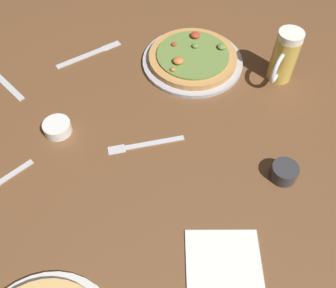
{
  "coord_description": "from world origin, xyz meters",
  "views": [
    {
      "loc": [
        -0.2,
        -0.53,
        0.78
      ],
      "look_at": [
        0.0,
        0.0,
        0.02
      ],
      "focal_mm": 39.84,
      "sensor_mm": 36.0,
      "label": 1
    }
  ],
  "objects_px": {
    "beer_mug_dark": "(284,57)",
    "knife_spare": "(89,54)",
    "ramekin_butter": "(284,172)",
    "fork_left": "(144,144)",
    "napkin_folded": "(224,260)",
    "knife_right": "(1,79)",
    "pizza_plate_far": "(193,59)",
    "ramekin_sauce": "(57,128)"
  },
  "relations": [
    {
      "from": "pizza_plate_far",
      "to": "ramekin_sauce",
      "type": "xyz_separation_m",
      "value": [
        -0.44,
        -0.13,
        -0.0
      ]
    },
    {
      "from": "fork_left",
      "to": "ramekin_butter",
      "type": "bearing_deg",
      "value": -35.88
    },
    {
      "from": "ramekin_butter",
      "to": "napkin_folded",
      "type": "xyz_separation_m",
      "value": [
        -0.23,
        -0.14,
        -0.02
      ]
    },
    {
      "from": "napkin_folded",
      "to": "fork_left",
      "type": "bearing_deg",
      "value": 100.22
    },
    {
      "from": "pizza_plate_far",
      "to": "knife_spare",
      "type": "relative_size",
      "value": 1.42
    },
    {
      "from": "napkin_folded",
      "to": "knife_right",
      "type": "height_order",
      "value": "napkin_folded"
    },
    {
      "from": "napkin_folded",
      "to": "knife_right",
      "type": "bearing_deg",
      "value": 118.18
    },
    {
      "from": "pizza_plate_far",
      "to": "beer_mug_dark",
      "type": "height_order",
      "value": "beer_mug_dark"
    },
    {
      "from": "pizza_plate_far",
      "to": "ramekin_butter",
      "type": "distance_m",
      "value": 0.46
    },
    {
      "from": "beer_mug_dark",
      "to": "knife_spare",
      "type": "height_order",
      "value": "beer_mug_dark"
    },
    {
      "from": "beer_mug_dark",
      "to": "knife_spare",
      "type": "distance_m",
      "value": 0.59
    },
    {
      "from": "knife_spare",
      "to": "ramekin_butter",
      "type": "bearing_deg",
      "value": -60.71
    },
    {
      "from": "beer_mug_dark",
      "to": "ramekin_butter",
      "type": "distance_m",
      "value": 0.36
    },
    {
      "from": "ramekin_butter",
      "to": "knife_right",
      "type": "bearing_deg",
      "value": 136.37
    },
    {
      "from": "beer_mug_dark",
      "to": "fork_left",
      "type": "distance_m",
      "value": 0.47
    },
    {
      "from": "knife_spare",
      "to": "napkin_folded",
      "type": "bearing_deg",
      "value": -81.21
    },
    {
      "from": "beer_mug_dark",
      "to": "ramekin_sauce",
      "type": "height_order",
      "value": "beer_mug_dark"
    },
    {
      "from": "ramekin_butter",
      "to": "knife_spare",
      "type": "xyz_separation_m",
      "value": [
        -0.34,
        0.61,
        -0.02
      ]
    },
    {
      "from": "pizza_plate_far",
      "to": "napkin_folded",
      "type": "bearing_deg",
      "value": -106.41
    },
    {
      "from": "beer_mug_dark",
      "to": "napkin_folded",
      "type": "relative_size",
      "value": 1.0
    },
    {
      "from": "pizza_plate_far",
      "to": "ramekin_sauce",
      "type": "relative_size",
      "value": 4.22
    },
    {
      "from": "pizza_plate_far",
      "to": "ramekin_butter",
      "type": "height_order",
      "value": "pizza_plate_far"
    },
    {
      "from": "ramekin_butter",
      "to": "fork_left",
      "type": "xyz_separation_m",
      "value": [
        -0.29,
        0.21,
        -0.02
      ]
    },
    {
      "from": "knife_right",
      "to": "napkin_folded",
      "type": "bearing_deg",
      "value": -61.82
    },
    {
      "from": "pizza_plate_far",
      "to": "ramekin_butter",
      "type": "relative_size",
      "value": 4.8
    },
    {
      "from": "ramekin_butter",
      "to": "knife_right",
      "type": "relative_size",
      "value": 0.3
    },
    {
      "from": "pizza_plate_far",
      "to": "beer_mug_dark",
      "type": "distance_m",
      "value": 0.27
    },
    {
      "from": "beer_mug_dark",
      "to": "knife_right",
      "type": "height_order",
      "value": "beer_mug_dark"
    },
    {
      "from": "ramekin_sauce",
      "to": "knife_spare",
      "type": "bearing_deg",
      "value": 61.76
    },
    {
      "from": "knife_right",
      "to": "knife_spare",
      "type": "relative_size",
      "value": 0.97
    },
    {
      "from": "beer_mug_dark",
      "to": "ramekin_butter",
      "type": "relative_size",
      "value": 2.46
    },
    {
      "from": "knife_right",
      "to": "ramekin_butter",
      "type": "bearing_deg",
      "value": -43.63
    },
    {
      "from": "pizza_plate_far",
      "to": "napkin_folded",
      "type": "xyz_separation_m",
      "value": [
        -0.18,
        -0.6,
        -0.01
      ]
    },
    {
      "from": "ramekin_sauce",
      "to": "ramekin_butter",
      "type": "xyz_separation_m",
      "value": [
        0.49,
        -0.33,
        0.0
      ]
    },
    {
      "from": "knife_spare",
      "to": "knife_right",
      "type": "bearing_deg",
      "value": -175.33
    },
    {
      "from": "ramekin_sauce",
      "to": "pizza_plate_far",
      "type": "bearing_deg",
      "value": 16.23
    },
    {
      "from": "ramekin_sauce",
      "to": "knife_spare",
      "type": "height_order",
      "value": "ramekin_sauce"
    },
    {
      "from": "fork_left",
      "to": "pizza_plate_far",
      "type": "bearing_deg",
      "value": 46.36
    },
    {
      "from": "ramekin_sauce",
      "to": "knife_right",
      "type": "bearing_deg",
      "value": 116.21
    },
    {
      "from": "napkin_folded",
      "to": "fork_left",
      "type": "distance_m",
      "value": 0.36
    },
    {
      "from": "ramekin_butter",
      "to": "napkin_folded",
      "type": "distance_m",
      "value": 0.27
    },
    {
      "from": "beer_mug_dark",
      "to": "knife_spare",
      "type": "bearing_deg",
      "value": 149.6
    }
  ]
}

